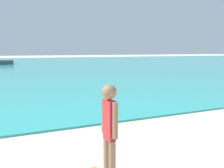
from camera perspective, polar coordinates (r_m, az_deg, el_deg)
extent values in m
cube|color=teal|center=(35.82, -16.64, 5.28)|extent=(160.00, 60.00, 0.06)
cylinder|color=#936B4C|center=(3.59, -1.40, -20.33)|extent=(0.11, 0.11, 0.82)
cylinder|color=#936B4C|center=(3.49, 0.03, -21.30)|extent=(0.11, 0.11, 0.82)
cube|color=red|center=(3.24, -0.72, -9.71)|extent=(0.16, 0.21, 0.62)
sphere|color=#936B4C|center=(3.13, -0.74, -2.12)|extent=(0.22, 0.22, 0.22)
cylinder|color=#936B4C|center=(3.35, -2.22, -8.47)|extent=(0.08, 0.08, 0.55)
cylinder|color=#936B4C|center=(3.11, 0.89, -9.85)|extent=(0.08, 0.08, 0.55)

